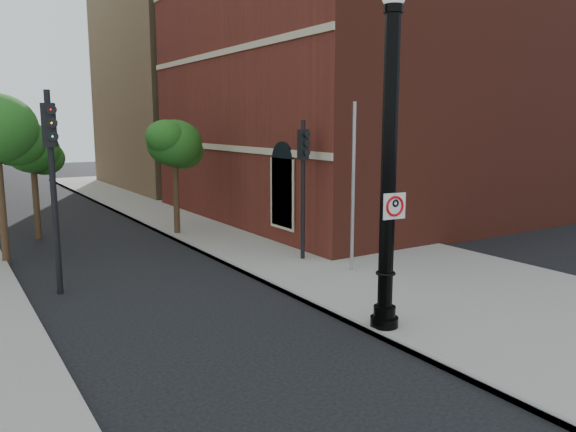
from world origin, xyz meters
TOP-DOWN VIEW (x-y plane):
  - ground at (0.00, 0.00)m, footprint 120.00×120.00m
  - sidewalk_right at (6.00, 10.00)m, footprint 8.00×60.00m
  - curb_edge at (2.05, 10.00)m, footprint 0.10×60.00m
  - brick_wall_building at (16.00, 14.00)m, footprint 22.30×16.30m
  - bg_building_tan_b at (16.00, 30.00)m, footprint 22.00×14.00m
  - lamppost at (2.41, 0.59)m, footprint 0.62×0.62m
  - no_parking_sign at (2.43, 0.41)m, footprint 0.56×0.11m
  - traffic_signal_left at (-3.12, 7.38)m, footprint 0.41×0.47m
  - traffic_signal_right at (4.37, 6.77)m, footprint 0.31×0.39m
  - utility_pole at (4.80, 4.73)m, footprint 0.10×0.10m
  - street_tree_b at (-2.41, 15.57)m, footprint 2.43×2.19m
  - street_tree_c at (2.50, 13.22)m, footprint 2.61×2.36m

SIDE VIEW (x-z plane):
  - ground at x=0.00m, z-range 0.00..0.00m
  - sidewalk_right at x=6.00m, z-range 0.00..0.12m
  - curb_edge at x=2.05m, z-range 0.00..0.14m
  - utility_pole at x=4.80m, z-range 0.00..5.18m
  - no_parking_sign at x=2.43m, z-range 2.56..3.12m
  - traffic_signal_right at x=4.37m, z-range 0.81..5.47m
  - lamppost at x=2.41m, z-range -0.28..7.06m
  - street_tree_b at x=-2.41m, z-range 1.26..5.63m
  - traffic_signal_left at x=-3.12m, z-range 0.94..6.36m
  - street_tree_c at x=2.50m, z-range 1.35..6.05m
  - brick_wall_building at x=16.00m, z-range 0.01..12.51m
  - bg_building_tan_b at x=16.00m, z-range 0.00..14.00m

